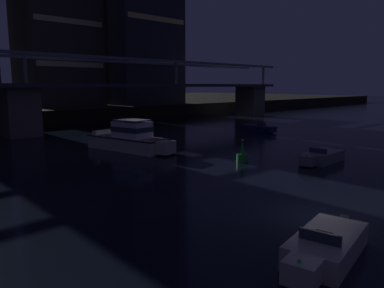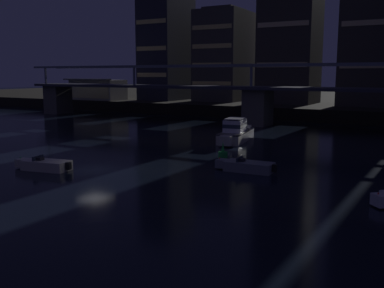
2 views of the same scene
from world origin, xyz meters
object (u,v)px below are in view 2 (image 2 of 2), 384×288
Objects in this scene: river_bridge at (258,96)px; tower_east_tall at (384,3)px; tower_central at (291,6)px; tower_west_low at (166,36)px; cabin_cruiser_near_left at (235,133)px; tower_west_tall at (224,56)px; channel_buoy at (223,153)px; waterfront_pavilion at (98,90)px; speedboat_near_center at (44,165)px; speedboat_mid_left at (247,166)px.

river_bridge is 30.27m from tower_east_tall.
tower_central is at bearing -179.62° from tower_east_tall.
tower_west_low is at bearing -177.97° from tower_east_tall.
tower_central is at bearing 98.39° from cabin_cruiser_near_left.
tower_west_tall is 2.08× the size of cabin_cruiser_near_left.
tower_west_tall reaches higher than channel_buoy.
tower_west_tall is 0.52× the size of tower_central.
tower_central is 1.04× the size of tower_east_tall.
channel_buoy is (3.26, -10.20, -0.57)m from cabin_cruiser_near_left.
waterfront_pavilion is (-42.85, 11.91, -0.06)m from river_bridge.
speedboat_mid_left is (14.87, 7.81, 0.00)m from speedboat_near_center.
channel_buoy is at bearing -75.48° from river_bridge.
speedboat_near_center is at bearing -106.93° from tower_east_tall.
speedboat_mid_left is (13.07, -52.50, -20.43)m from tower_central.
tower_central is at bearing 3.02° from tower_west_low.
waterfront_pavilion is 2.37× the size of speedboat_near_center.
river_bridge is 4.73× the size of tower_west_tall.
cabin_cruiser_near_left is (5.61, -38.02, -19.79)m from tower_central.
river_bridge is 28.14m from channel_buoy.
tower_west_low is 2.27× the size of waterfront_pavilion.
cabin_cruiser_near_left is 1.80× the size of speedboat_mid_left.
cabin_cruiser_near_left is at bearing 107.70° from channel_buoy.
river_bridge is 3.26× the size of tower_west_low.
tower_west_tall reaches higher than speedboat_near_center.
speedboat_near_center is 1.00× the size of speedboat_mid_left.
tower_west_low is 5.39× the size of speedboat_near_center.
river_bridge is 52.18× the size of channel_buoy.
tower_west_low is 61.33m from channel_buoy.
waterfront_pavilion is (-57.56, -9.45, -15.66)m from tower_east_tall.
tower_west_low is at bearing 113.66° from speedboat_near_center.
river_bridge is at bearing -124.54° from tower_east_tall.
tower_east_tall is at bearing 73.07° from speedboat_near_center.
tower_east_tall reaches higher than speedboat_mid_left.
tower_central reaches higher than tower_west_low.
tower_east_tall reaches higher than tower_west_tall.
speedboat_mid_left is 2.96× the size of channel_buoy.
waterfront_pavilion is (-26.15, -10.76, -7.32)m from tower_west_tall.
speedboat_near_center is at bearing -91.71° from tower_central.
river_bridge is at bearing 104.52° from channel_buoy.
channel_buoy is at bearing -37.96° from waterfront_pavilion.
tower_east_tall is 20.52× the size of channel_buoy.
tower_west_low is 3.01× the size of cabin_cruiser_near_left.
tower_central is 53.09m from channel_buoy.
tower_west_tall is at bearing 12.68° from tower_west_low.
tower_west_low is at bearing 146.10° from river_bridge.
channel_buoy is at bearing -64.49° from tower_west_tall.
tower_east_tall reaches higher than river_bridge.
tower_west_tall is at bearing 177.61° from tower_east_tall.
tower_west_low is at bearing -167.32° from tower_west_tall.
tower_central is 3.03× the size of waterfront_pavilion.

